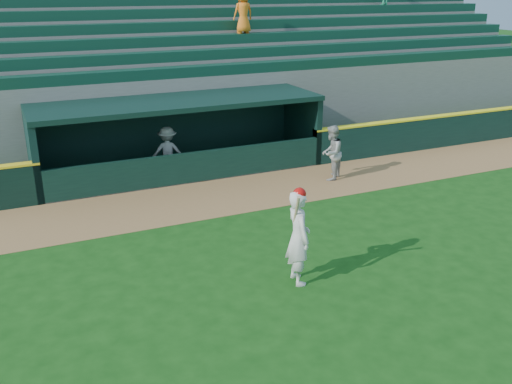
% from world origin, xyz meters
% --- Properties ---
extents(ground, '(120.00, 120.00, 0.00)m').
position_xyz_m(ground, '(0.00, 0.00, 0.00)').
color(ground, '#134110').
rests_on(ground, ground).
extents(warning_track, '(40.00, 3.00, 0.01)m').
position_xyz_m(warning_track, '(0.00, 4.90, 0.01)').
color(warning_track, olive).
rests_on(warning_track, ground).
extents(field_wall_right, '(15.50, 0.30, 1.20)m').
position_xyz_m(field_wall_right, '(12.25, 6.55, 0.60)').
color(field_wall_right, black).
rests_on(field_wall_right, ground).
extents(wall_stripe_right, '(15.50, 0.32, 0.06)m').
position_xyz_m(wall_stripe_right, '(12.25, 6.55, 1.23)').
color(wall_stripe_right, yellow).
rests_on(wall_stripe_right, field_wall_right).
extents(dugout_player_front, '(1.09, 1.08, 1.78)m').
position_xyz_m(dugout_player_front, '(4.19, 4.94, 0.89)').
color(dugout_player_front, '#9D9E99').
rests_on(dugout_player_front, ground).
extents(dugout_player_inside, '(1.22, 0.93, 1.66)m').
position_xyz_m(dugout_player_inside, '(-0.51, 7.43, 0.83)').
color(dugout_player_inside, '#9F9E99').
rests_on(dugout_player_inside, ground).
extents(dugout, '(9.40, 2.80, 2.46)m').
position_xyz_m(dugout, '(0.00, 8.00, 1.36)').
color(dugout, slate).
rests_on(dugout, ground).
extents(stands, '(34.50, 6.25, 7.42)m').
position_xyz_m(stands, '(0.01, 12.58, 2.39)').
color(stands, slate).
rests_on(stands, ground).
extents(batter_at_plate, '(0.58, 0.87, 2.14)m').
position_xyz_m(batter_at_plate, '(-0.03, -0.60, 1.06)').
color(batter_at_plate, silver).
rests_on(batter_at_plate, ground).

